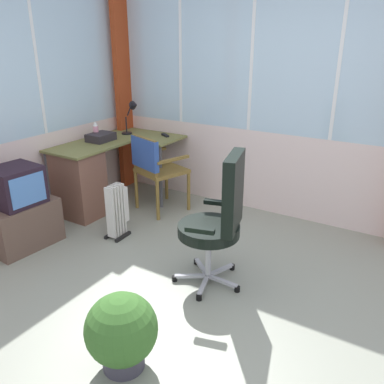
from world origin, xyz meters
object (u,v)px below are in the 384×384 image
desk_lamp (133,112)px  potted_plant (122,331)px  tv_on_stand (20,212)px  tv_remote (165,135)px  wooden_armchair (153,163)px  spray_bottle (96,131)px  space_heater (118,210)px  desk (84,178)px  office_chair (220,215)px  paper_tray (101,137)px

desk_lamp → potted_plant: 3.15m
tv_on_stand → potted_plant: (-0.69, -1.86, -0.09)m
tv_remote → wooden_armchair: wooden_armchair is taller
spray_bottle → space_heater: spray_bottle is taller
tv_remote → desk: bearing=-174.7°
office_chair → space_heater: office_chair is taller
office_chair → tv_remote: bearing=47.1°
paper_tray → space_heater: paper_tray is taller
spray_bottle → wooden_armchair: bearing=-85.2°
paper_tray → wooden_armchair: size_ratio=0.33×
tv_remote → office_chair: 2.06m
wooden_armchair → office_chair: office_chair is taller
wooden_armchair → paper_tray: bearing=97.7°
spray_bottle → paper_tray: (-0.03, -0.10, -0.06)m
spray_bottle → tv_on_stand: 1.37m
tv_remote → spray_bottle: spray_bottle is taller
desk_lamp → tv_on_stand: size_ratio=0.51×
space_heater → desk: bearing=70.6°
wooden_armchair → spray_bottle: bearing=94.8°
potted_plant → desk: bearing=50.4°
desk_lamp → potted_plant: (-2.43, -1.86, -0.78)m
tv_remote → potted_plant: 2.94m
spray_bottle → wooden_armchair: spray_bottle is taller
potted_plant → office_chair: bearing=-3.6°
office_chair → space_heater: bearing=80.7°
spray_bottle → paper_tray: size_ratio=0.72×
tv_on_stand → space_heater: tv_on_stand is taller
desk_lamp → office_chair: size_ratio=0.37×
paper_tray → space_heater: size_ratio=0.54×
paper_tray → office_chair: (-0.80, -2.00, -0.20)m
desk → wooden_armchair: bearing=-55.6°
paper_tray → office_chair: 2.17m
spray_bottle → office_chair: bearing=-111.6°
tv_remote → paper_tray: paper_tray is taller
paper_tray → potted_plant: 2.78m
desk → spray_bottle: (0.38, 0.13, 0.45)m
tv_on_stand → paper_tray: bearing=3.4°
office_chair → desk: bearing=77.0°
tv_on_stand → desk: bearing=2.5°
desk_lamp → paper_tray: (-0.51, 0.08, -0.23)m
tv_remote → paper_tray: (-0.59, 0.50, 0.03)m
tv_on_stand → space_heater: bearing=-46.3°
wooden_armchair → space_heater: size_ratio=1.61×
tv_remote → office_chair: (-1.39, -1.50, -0.17)m
desk → office_chair: size_ratio=1.28×
spray_bottle → space_heater: (-0.62, -0.84, -0.60)m
desk → tv_on_stand: tv_on_stand is taller
desk_lamp → office_chair: (-1.31, -1.93, -0.43)m
wooden_armchair → tv_on_stand: bearing=155.4°
tv_remote → spray_bottle: bearing=164.9°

